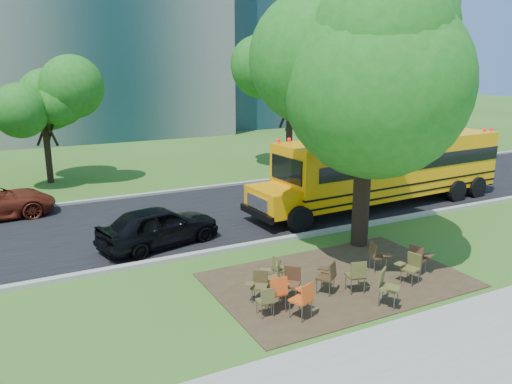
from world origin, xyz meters
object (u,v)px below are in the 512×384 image
chair_0 (278,289)px  chair_4 (357,273)px  chair_7 (418,257)px  black_car (159,226)px  chair_3 (290,280)px  chair_5 (387,284)px  chair_9 (259,283)px  chair_12 (377,254)px  chair_10 (280,267)px  chair_8 (273,275)px  main_tree (368,75)px  chair_2 (304,297)px  chair_11 (328,274)px  chair_1 (267,299)px  chair_6 (411,265)px  school_bus (389,166)px

chair_0 → chair_4: (2.37, -0.06, -0.02)m
chair_7 → black_car: black_car is taller
chair_3 → chair_5: (1.99, -1.35, 0.02)m
chair_9 → chair_12: size_ratio=0.92×
chair_0 → chair_7: (4.66, 0.10, -0.03)m
chair_0 → chair_10: chair_0 is taller
chair_5 → chair_8: chair_5 is taller
main_tree → chair_0: (-4.74, -2.83, -4.96)m
chair_8 → chair_0: bearing=-172.7°
chair_2 → chair_9: chair_2 is taller
chair_3 → chair_12: 3.25m
chair_5 → chair_9: chair_5 is taller
black_car → chair_11: bearing=-166.2°
chair_12 → chair_5: bearing=-16.7°
main_tree → chair_4: size_ratio=9.75×
main_tree → chair_2: size_ratio=9.75×
chair_11 → chair_1: bearing=154.6°
chair_6 → chair_10: size_ratio=1.13×
chair_0 → chair_2: size_ratio=1.03×
black_car → chair_2: bearing=-179.8°
school_bus → chair_12: school_bus is taller
school_bus → chair_2: bearing=-144.4°
chair_11 → chair_9: bearing=130.1°
chair_0 → chair_3: chair_0 is taller
chair_0 → chair_9: chair_0 is taller
chair_8 → chair_11: (1.29, -0.66, 0.01)m
chair_12 → chair_7: bearing=67.6°
chair_6 → black_car: size_ratio=0.21×
chair_3 → chair_9: 0.80m
chair_0 → chair_11: bearing=14.4°
chair_0 → chair_6: bearing=2.2°
chair_3 → chair_6: chair_3 is taller
chair_1 → chair_3: bearing=31.5°
chair_2 → chair_8: bearing=70.1°
chair_2 → black_car: (-1.62, 6.37, 0.12)m
chair_6 → chair_1: bearing=72.8°
chair_9 → chair_11: chair_11 is taller
chair_2 → chair_6: size_ratio=1.07×
chair_11 → chair_12: 2.20m
chair_3 → chair_5: 2.40m
chair_0 → chair_5: bearing=-15.3°
chair_1 → chair_10: size_ratio=1.01×
chair_12 → chair_1: bearing=-59.7°
chair_8 → chair_12: size_ratio=0.99×
chair_2 → chair_9: (-0.51, 1.31, -0.07)m
black_car → chair_12: bearing=-148.5°
main_tree → chair_5: size_ratio=9.54×
chair_3 → black_car: size_ratio=0.23×
chair_10 → chair_12: chair_12 is taller
chair_7 → black_car: bearing=-157.0°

